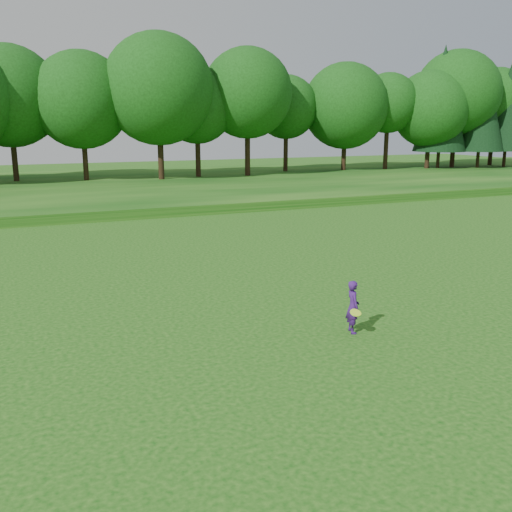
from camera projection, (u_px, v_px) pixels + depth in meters
name	position (u px, v px, depth m)	size (l,w,h in m)	color
ground	(208.00, 337.00, 14.67)	(140.00, 140.00, 0.00)	#0E470D
berm	(67.00, 189.00, 44.92)	(130.00, 30.00, 0.60)	#0E470D
walking_path	(93.00, 219.00, 32.50)	(130.00, 1.60, 0.04)	gray
treeline	(55.00, 89.00, 46.72)	(104.00, 7.00, 15.00)	#133E0E
woman	(353.00, 307.00, 14.82)	(0.55, 0.84, 1.40)	#3E1769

